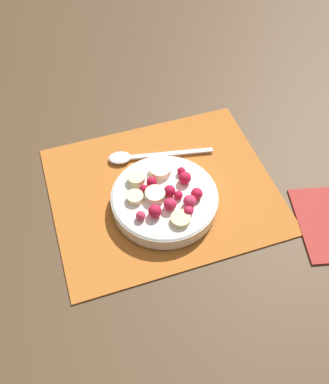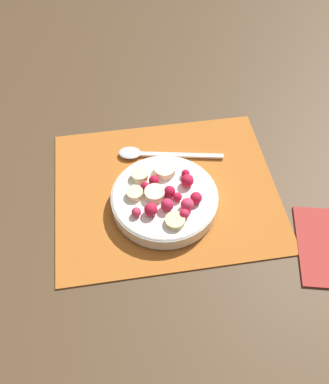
# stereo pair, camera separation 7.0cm
# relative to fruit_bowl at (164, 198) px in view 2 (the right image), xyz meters

# --- Properties ---
(ground_plane) EXTENTS (3.00, 3.00, 0.00)m
(ground_plane) POSITION_rel_fruit_bowl_xyz_m (0.01, 0.03, -0.02)
(ground_plane) COLOR #4C3823
(placemat) EXTENTS (0.39, 0.32, 0.01)m
(placemat) POSITION_rel_fruit_bowl_xyz_m (0.01, 0.03, -0.02)
(placemat) COLOR #B26023
(placemat) RESTS_ON ground_plane
(fruit_bowl) EXTENTS (0.18, 0.18, 0.05)m
(fruit_bowl) POSITION_rel_fruit_bowl_xyz_m (0.00, 0.00, 0.00)
(fruit_bowl) COLOR silver
(fruit_bowl) RESTS_ON placemat
(spoon) EXTENTS (0.20, 0.06, 0.01)m
(spoon) POSITION_rel_fruit_bowl_xyz_m (-0.01, 0.12, -0.01)
(spoon) COLOR silver
(spoon) RESTS_ON placemat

